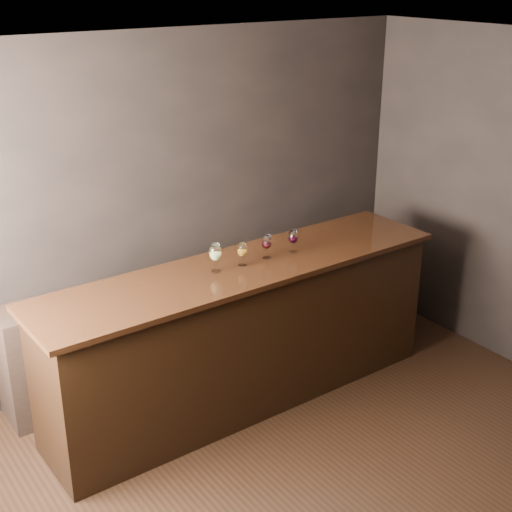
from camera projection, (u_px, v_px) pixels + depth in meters
ground at (326, 503)px, 4.62m from camera, size 5.00×5.00×0.00m
room_shell at (293, 246)px, 3.89m from camera, size 5.02×4.52×2.81m
bar_counter at (244, 337)px, 5.53m from camera, size 3.20×0.75×1.12m
bar_top at (243, 268)px, 5.31m from camera, size 3.31×0.83×0.04m
back_bar_shelf at (155, 327)px, 5.90m from camera, size 2.51×0.40×0.90m
glass_white at (215, 253)px, 5.15m from camera, size 0.09×0.09×0.21m
glass_amber at (242, 250)px, 5.26m from camera, size 0.08×0.08×0.18m
glass_red_a at (267, 243)px, 5.39m from camera, size 0.08×0.08×0.18m
glass_red_b at (293, 237)px, 5.51m from camera, size 0.08×0.08×0.18m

